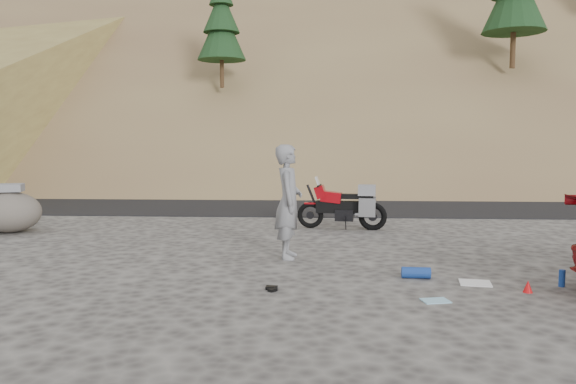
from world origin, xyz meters
The scene contains 13 objects.
ground centered at (0.00, 0.00, 0.00)m, with size 140.00×140.00×0.00m, color #403D3B.
road centered at (0.00, 9.00, 0.00)m, with size 120.00×7.00×0.05m, color black.
hillside centered at (-0.05, 40.88, 11.08)m, with size 120.00×73.00×46.72m.
motorcycle centered at (0.63, 3.65, 0.52)m, with size 2.06×0.74×1.22m.
man centered at (-0.51, 0.40, 0.00)m, with size 0.71×0.47×1.96m, color gray.
boulder centered at (-6.83, 2.77, 0.47)m, with size 1.49×1.30×1.09m.
gear_white_cloth centered at (2.24, -1.20, 0.01)m, with size 0.43×0.38×0.01m, color white.
gear_blue_mat centered at (1.45, -0.95, 0.08)m, with size 0.17×0.17×0.42m, color navy.
gear_bottle centered at (3.39, -1.31, 0.12)m, with size 0.09×0.09×0.24m, color navy.
gear_funnel centered at (2.81, -1.65, 0.08)m, with size 0.13×0.13×0.16m, color red.
gear_glove_a centered at (-0.62, -1.69, 0.02)m, with size 0.15×0.11×0.04m, color black.
gear_glove_b centered at (-0.60, -1.79, 0.02)m, with size 0.11×0.08×0.04m, color black.
gear_blue_cloth centered at (1.49, -2.13, 0.01)m, with size 0.33×0.25×0.01m, color #93CAE3.
Camera 1 is at (0.02, -9.16, 2.02)m, focal length 35.00 mm.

